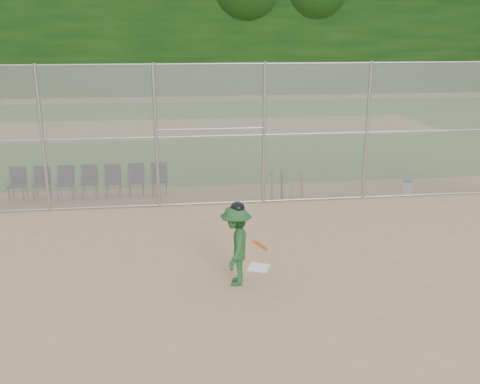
{
  "coord_description": "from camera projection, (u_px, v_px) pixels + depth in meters",
  "views": [
    {
      "loc": [
        -1.56,
        -9.62,
        4.75
      ],
      "look_at": [
        0.0,
        2.5,
        1.1
      ],
      "focal_mm": 40.0,
      "sensor_mm": 36.0,
      "label": 1
    }
  ],
  "objects": [
    {
      "name": "treeline",
      "position": [
        198.0,
        18.0,
        28.12
      ],
      "size": [
        81.0,
        60.0,
        11.0
      ],
      "color": "black",
      "rests_on": "ground"
    },
    {
      "name": "chair_2",
      "position": [
        65.0,
        183.0,
        15.83
      ],
      "size": [
        0.54,
        0.52,
        0.96
      ],
      "primitive_type": null,
      "color": "black",
      "rests_on": "ground"
    },
    {
      "name": "batter_at_plate",
      "position": [
        236.0,
        245.0,
        10.32
      ],
      "size": [
        1.02,
        1.32,
        1.69
      ],
      "color": "#205127",
      "rests_on": "ground"
    },
    {
      "name": "spare_bats",
      "position": [
        287.0,
        184.0,
        15.87
      ],
      "size": [
        0.96,
        0.28,
        0.85
      ],
      "color": "#D84C14",
      "rests_on": "ground"
    },
    {
      "name": "chair_0",
      "position": [
        17.0,
        184.0,
        15.67
      ],
      "size": [
        0.54,
        0.52,
        0.96
      ],
      "primitive_type": null,
      "color": "black",
      "rests_on": "ground"
    },
    {
      "name": "chair_1",
      "position": [
        41.0,
        184.0,
        15.75
      ],
      "size": [
        0.54,
        0.52,
        0.96
      ],
      "primitive_type": null,
      "color": "black",
      "rests_on": "ground"
    },
    {
      "name": "chair_5",
      "position": [
        136.0,
        180.0,
        16.09
      ],
      "size": [
        0.54,
        0.52,
        0.96
      ],
      "primitive_type": null,
      "color": "black",
      "rests_on": "ground"
    },
    {
      "name": "home_plate",
      "position": [
        259.0,
        267.0,
        11.24
      ],
      "size": [
        0.55,
        0.55,
        0.02
      ],
      "primitive_type": "cube",
      "rotation": [
        0.0,
        0.0,
        -0.41
      ],
      "color": "white",
      "rests_on": "ground"
    },
    {
      "name": "dirt_patch_far",
      "position": [
        202.0,
        128.0,
        27.79
      ],
      "size": [
        24.0,
        24.0,
        0.0
      ],
      "primitive_type": "plane",
      "color": "tan",
      "rests_on": "ground"
    },
    {
      "name": "backstop_fence",
      "position": [
        229.0,
        133.0,
        14.85
      ],
      "size": [
        16.09,
        0.09,
        4.0
      ],
      "color": "gray",
      "rests_on": "ground"
    },
    {
      "name": "ground",
      "position": [
        256.0,
        280.0,
        10.69
      ],
      "size": [
        100.0,
        100.0,
        0.0
      ],
      "primitive_type": "plane",
      "color": "tan",
      "rests_on": "ground"
    },
    {
      "name": "water_cooler",
      "position": [
        407.0,
        186.0,
        16.47
      ],
      "size": [
        0.32,
        0.32,
        0.4
      ],
      "color": "white",
      "rests_on": "ground"
    },
    {
      "name": "grass_strip",
      "position": [
        202.0,
        128.0,
        27.79
      ],
      "size": [
        100.0,
        100.0,
        0.0
      ],
      "primitive_type": "plane",
      "color": "#2E6B20",
      "rests_on": "ground"
    },
    {
      "name": "chair_3",
      "position": [
        89.0,
        182.0,
        15.92
      ],
      "size": [
        0.54,
        0.52,
        0.96
      ],
      "primitive_type": null,
      "color": "black",
      "rests_on": "ground"
    },
    {
      "name": "chair_6",
      "position": [
        159.0,
        180.0,
        16.17
      ],
      "size": [
        0.54,
        0.52,
        0.96
      ],
      "primitive_type": null,
      "color": "black",
      "rests_on": "ground"
    },
    {
      "name": "chair_4",
      "position": [
        113.0,
        181.0,
        16.0
      ],
      "size": [
        0.54,
        0.52,
        0.96
      ],
      "primitive_type": null,
      "color": "black",
      "rests_on": "ground"
    }
  ]
}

